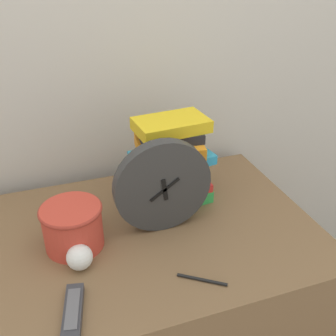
{
  "coord_description": "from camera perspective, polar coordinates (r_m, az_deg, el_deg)",
  "views": [
    {
      "loc": [
        -0.21,
        -0.53,
        1.44
      ],
      "look_at": [
        0.12,
        0.4,
        0.87
      ],
      "focal_mm": 42.0,
      "sensor_mm": 36.0,
      "label": 1
    }
  ],
  "objects": [
    {
      "name": "basket",
      "position": [
        1.09,
        -13.67,
        -8.05
      ],
      "size": [
        0.17,
        0.17,
        0.12
      ],
      "color": "#C63D2D",
      "rests_on": "desk"
    },
    {
      "name": "book_stack",
      "position": [
        1.21,
        0.6,
        1.04
      ],
      "size": [
        0.25,
        0.21,
        0.28
      ],
      "color": "green",
      "rests_on": "desk"
    },
    {
      "name": "tv_remote",
      "position": [
        0.95,
        -13.62,
        -19.61
      ],
      "size": [
        0.07,
        0.16,
        0.02
      ],
      "color": "#333338",
      "rests_on": "desk"
    },
    {
      "name": "desk_clock",
      "position": [
        1.08,
        -0.77,
        -2.71
      ],
      "size": [
        0.28,
        0.04,
        0.28
      ],
      "color": "#333333",
      "rests_on": "desk"
    },
    {
      "name": "crumpled_paper_ball",
      "position": [
        1.04,
        -12.72,
        -12.51
      ],
      "size": [
        0.07,
        0.07,
        0.07
      ],
      "color": "white",
      "rests_on": "desk"
    },
    {
      "name": "wall_back",
      "position": [
        1.31,
        -10.18,
        18.69
      ],
      "size": [
        6.0,
        0.04,
        2.4
      ],
      "color": "beige",
      "rests_on": "ground_plane"
    },
    {
      "name": "desk",
      "position": [
        1.4,
        -3.82,
        -20.87
      ],
      "size": [
        1.03,
        0.67,
        0.72
      ],
      "color": "brown",
      "rests_on": "ground_plane"
    },
    {
      "name": "pen",
      "position": [
        1.0,
        4.96,
        -15.84
      ],
      "size": [
        0.11,
        0.08,
        0.01
      ],
      "color": "black",
      "rests_on": "desk"
    }
  ]
}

